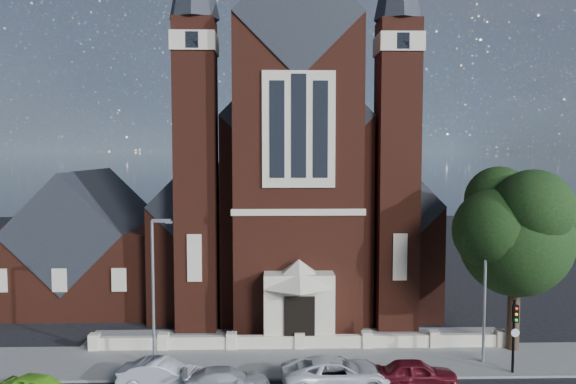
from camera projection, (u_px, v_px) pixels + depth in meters
name	position (u px, v px, depth m)	size (l,w,h in m)	color
ground	(294.00, 309.00, 41.58)	(120.00, 120.00, 0.00)	black
pavement_strip	(301.00, 362.00, 31.11)	(60.00, 5.00, 0.12)	slate
forecourt_paving	(298.00, 338.00, 35.10)	(26.00, 3.00, 0.14)	slate
forecourt_wall	(299.00, 350.00, 33.10)	(24.00, 0.40, 0.90)	beige
church	(291.00, 192.00, 48.91)	(20.01, 34.90, 29.20)	#4C1F14
parish_hall	(89.00, 250.00, 43.88)	(12.00, 12.20, 10.24)	#4C1F14
street_tree	(520.00, 234.00, 32.13)	(6.40, 6.60, 10.70)	black
street_lamp_left	(155.00, 284.00, 30.08)	(1.16, 0.22, 8.09)	gray
street_lamp_right	(487.00, 282.00, 30.54)	(1.16, 0.22, 8.09)	gray
traffic_signal	(514.00, 327.00, 29.13)	(0.28, 0.42, 4.00)	black
car_silver_a	(163.00, 375.00, 27.61)	(1.49, 4.29, 1.41)	#B5B7BD
car_silver_b	(226.00, 381.00, 27.11)	(1.71, 4.22, 1.22)	#9A9CA1
car_white_suv	(336.00, 373.00, 27.69)	(2.50, 5.42, 1.51)	white
car_dark_red	(417.00, 373.00, 27.82)	(1.62, 4.02, 1.37)	#540E17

